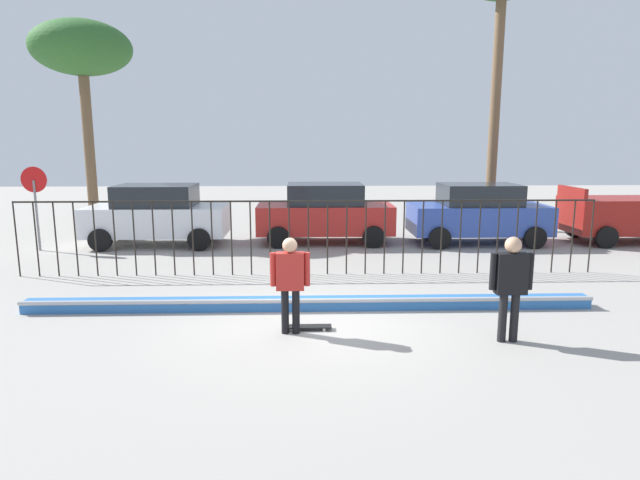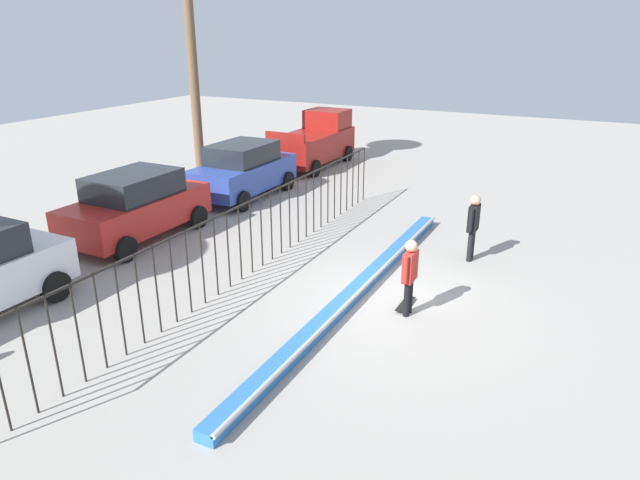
# 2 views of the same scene
# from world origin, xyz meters

# --- Properties ---
(ground_plane) EXTENTS (60.00, 60.00, 0.00)m
(ground_plane) POSITION_xyz_m (0.00, 0.00, 0.00)
(ground_plane) COLOR #9E9991
(bowl_coping_ledge) EXTENTS (11.00, 0.40, 0.27)m
(bowl_coping_ledge) POSITION_xyz_m (0.00, 0.80, 0.12)
(bowl_coping_ledge) COLOR #2D6BB7
(bowl_coping_ledge) RESTS_ON ground
(perimeter_fence) EXTENTS (14.04, 0.04, 1.83)m
(perimeter_fence) POSITION_xyz_m (0.00, 3.59, 1.13)
(perimeter_fence) COLOR black
(perimeter_fence) RESTS_ON ground
(skateboarder) EXTENTS (0.67, 0.25, 1.66)m
(skateboarder) POSITION_xyz_m (-0.34, -0.51, 0.99)
(skateboarder) COLOR black
(skateboarder) RESTS_ON ground
(skateboard) EXTENTS (0.80, 0.20, 0.07)m
(skateboard) POSITION_xyz_m (-0.04, -0.36, 0.06)
(skateboard) COLOR black
(skateboard) RESTS_ON ground
(camera_operator) EXTENTS (0.70, 0.26, 1.74)m
(camera_operator) POSITION_xyz_m (3.22, -1.00, 1.05)
(camera_operator) COLOR black
(camera_operator) RESTS_ON ground
(parked_car_white) EXTENTS (4.30, 2.12, 1.90)m
(parked_car_white) POSITION_xyz_m (-4.70, 7.52, 0.97)
(parked_car_white) COLOR silver
(parked_car_white) RESTS_ON ground
(parked_car_red) EXTENTS (4.30, 2.12, 1.90)m
(parked_car_red) POSITION_xyz_m (0.57, 7.81, 0.97)
(parked_car_red) COLOR #B2231E
(parked_car_red) RESTS_ON ground
(parked_car_blue) EXTENTS (4.30, 2.12, 1.90)m
(parked_car_blue) POSITION_xyz_m (5.46, 7.54, 0.97)
(parked_car_blue) COLOR #2D479E
(parked_car_blue) RESTS_ON ground
(stop_sign) EXTENTS (0.76, 0.07, 2.50)m
(stop_sign) POSITION_xyz_m (-8.04, 6.77, 1.62)
(stop_sign) COLOR slate
(stop_sign) RESTS_ON ground
(palm_tree_short) EXTENTS (3.39, 3.39, 7.33)m
(palm_tree_short) POSITION_xyz_m (-7.74, 10.34, 6.28)
(palm_tree_short) COLOR brown
(palm_tree_short) RESTS_ON ground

